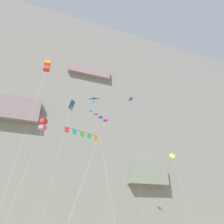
{
  "coord_description": "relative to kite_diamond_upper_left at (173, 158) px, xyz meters",
  "views": [
    {
      "loc": [
        -12.27,
        -6.51,
        3.13
      ],
      "look_at": [
        -2.59,
        20.33,
        18.14
      ],
      "focal_mm": 31.29,
      "sensor_mm": 36.0,
      "label": 1
    }
  ],
  "objects": [
    {
      "name": "kite_diamond_low_left",
      "position": [
        -30.93,
        -11.79,
        4.45
      ],
      "size": [
        3.53,
        6.05,
        23.28
      ],
      "color": "navy",
      "rests_on": "ground"
    },
    {
      "name": "kite_delta_front_field",
      "position": [
        -28.77,
        -21.28,
        0.55
      ],
      "size": [
        3.12,
        5.0,
        18.42
      ],
      "color": "blue",
      "rests_on": "ground"
    },
    {
      "name": "cliff_face",
      "position": [
        -22.42,
        29.66,
        24.44
      ],
      "size": [
        180.0,
        30.63,
        83.33
      ],
      "color": "gray",
      "rests_on": "ground"
    },
    {
      "name": "kite_diamond_upper_left",
      "position": [
        0.0,
        0.0,
        0.0
      ],
      "size": [
        1.58,
        5.89,
        18.83
      ],
      "color": "yellow",
      "rests_on": "ground"
    },
    {
      "name": "kite_windsock_upper_right",
      "position": [
        -22.48,
        -3.51,
        7.41
      ],
      "size": [
        5.83,
        5.02,
        25.6
      ],
      "color": "#CC3399",
      "rests_on": "ground"
    },
    {
      "name": "kite_box_far_right",
      "position": [
        -35.38,
        -15.91,
        -1.7
      ],
      "size": [
        2.81,
        5.95,
        16.37
      ],
      "color": "red",
      "rests_on": "ground"
    },
    {
      "name": "kite_box_high_center",
      "position": [
        -36.08,
        -22.72,
        4.22
      ],
      "size": [
        2.09,
        3.1,
        22.26
      ],
      "color": "orange",
      "rests_on": "ground"
    },
    {
      "name": "kite_banner_high_right",
      "position": [
        -31.14,
        -26.42,
        -6.89
      ],
      "size": [
        4.48,
        6.77,
        10.99
      ],
      "color": "black",
      "rests_on": "ground"
    },
    {
      "name": "kite_diamond_near_cliff",
      "position": [
        -13.52,
        -3.01,
        11.88
      ],
      "size": [
        1.33,
        5.03,
        33.03
      ],
      "color": "navy",
      "rests_on": "ground"
    }
  ]
}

